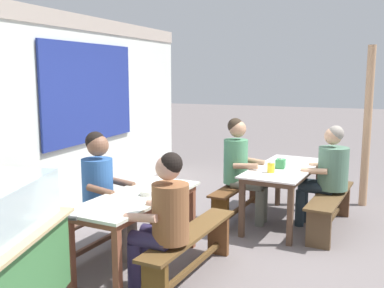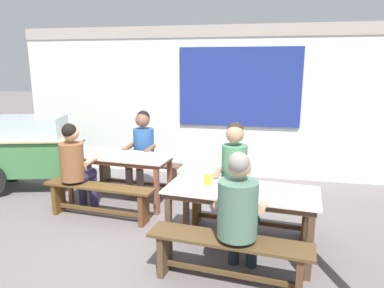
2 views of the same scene
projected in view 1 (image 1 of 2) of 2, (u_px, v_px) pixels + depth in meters
ground_plane at (256, 245)px, 4.93m from camera, size 40.00×40.00×0.00m
backdrop_wall at (59, 112)px, 5.66m from camera, size 6.81×0.23×2.64m
dining_table_far at (138, 204)px, 4.29m from camera, size 1.56×0.75×0.72m
dining_table_near at (284, 173)px, 5.56m from camera, size 1.63×0.85×0.72m
bench_far_back at (91, 229)px, 4.60m from camera, size 1.46×0.43×0.45m
bench_far_front at (191, 247)px, 4.08m from camera, size 1.52×0.40×0.45m
bench_near_back at (240, 194)px, 5.88m from camera, size 1.57×0.42×0.45m
bench_near_front at (330, 206)px, 5.35m from camera, size 1.52×0.47×0.45m
person_right_near_table at (241, 163)px, 5.61m from camera, size 0.42×0.56×1.32m
person_left_back_turned at (164, 215)px, 3.72m from camera, size 0.45×0.53×1.25m
person_center_facing at (103, 185)px, 4.60m from camera, size 0.46×0.58×1.29m
person_near_front at (327, 170)px, 5.37m from camera, size 0.50×0.60×1.27m
tissue_box at (280, 164)px, 5.47m from camera, size 0.12×0.11×0.14m
condiment_jar at (271, 167)px, 5.23m from camera, size 0.09×0.09×0.13m
soup_bowl at (148, 193)px, 4.28m from camera, size 0.15×0.15×0.04m
wooden_support_post at (367, 127)px, 6.23m from camera, size 0.11×0.11×2.25m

